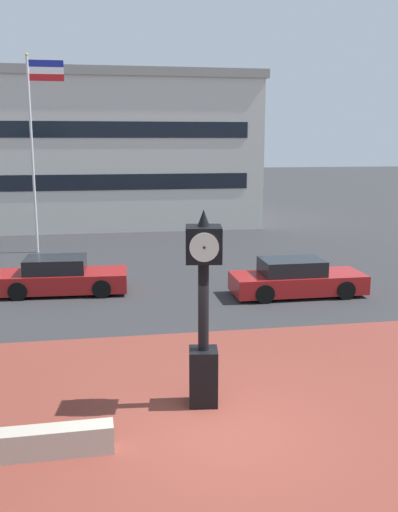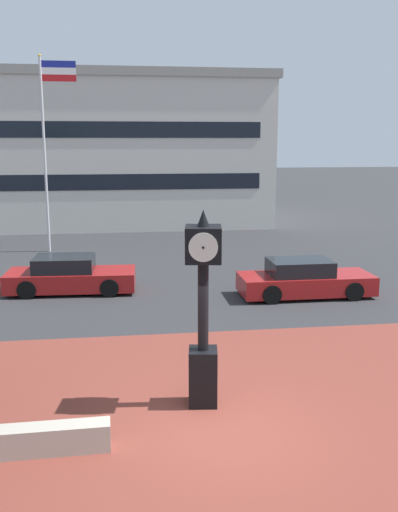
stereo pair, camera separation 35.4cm
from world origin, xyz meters
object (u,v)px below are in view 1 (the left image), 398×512
at_px(car_street_mid, 61,277).
at_px(flagpole_primary, 35,138).
at_px(car_street_far, 296,279).
at_px(civic_building, 87,150).
at_px(street_clock, 203,312).

bearing_deg(car_street_mid, flagpole_primary, -166.70).
height_order(car_street_mid, car_street_far, same).
xyz_separation_m(flagpole_primary, civic_building, (2.09, 11.46, -0.71)).
bearing_deg(flagpole_primary, street_clock, -74.35).
relative_size(car_street_far, flagpole_primary, 0.50).
bearing_deg(street_clock, flagpole_primary, 113.95).
xyz_separation_m(street_clock, car_street_mid, (-3.39, 9.37, -1.39)).
bearing_deg(car_street_far, civic_building, -160.69).
xyz_separation_m(car_street_mid, car_street_far, (8.04, -1.68, 0.00)).
xyz_separation_m(car_street_mid, flagpole_primary, (-1.42, 7.81, 4.79)).
relative_size(car_street_mid, civic_building, 0.21).
relative_size(car_street_mid, car_street_far, 1.00).
height_order(street_clock, car_street_mid, street_clock).
bearing_deg(civic_building, car_street_far, -70.62).
distance_m(flagpole_primary, civic_building, 11.67).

